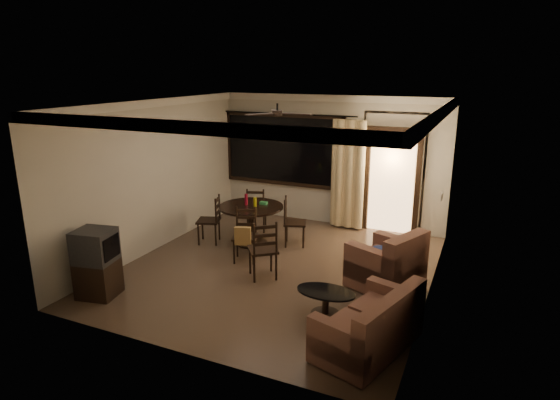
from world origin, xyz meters
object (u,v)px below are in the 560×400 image
at_px(dining_chair_west, 210,229).
at_px(coffee_table, 326,299).
at_px(dining_chair_east, 294,231).
at_px(sofa, 372,327).
at_px(dining_chair_south, 245,245).
at_px(dining_chair_north, 257,218).
at_px(tv_cabinet, 97,263).
at_px(side_chair, 263,260).
at_px(dining_table, 251,214).
at_px(armchair, 389,266).

height_order(dining_chair_west, coffee_table, dining_chair_west).
bearing_deg(dining_chair_east, sofa, -162.28).
xyz_separation_m(dining_chair_south, sofa, (2.72, -1.82, 0.01)).
xyz_separation_m(dining_chair_west, dining_chair_north, (0.52, 1.02, 0.00)).
height_order(tv_cabinet, side_chair, tv_cabinet).
xyz_separation_m(dining_table, coffee_table, (2.22, -2.04, -0.37)).
bearing_deg(dining_chair_west, dining_chair_south, 44.30).
xyz_separation_m(dining_chair_south, tv_cabinet, (-1.38, -2.08, 0.22)).
relative_size(dining_chair_west, tv_cabinet, 0.91).
height_order(dining_chair_east, dining_chair_south, same).
distance_m(dining_chair_west, dining_chair_south, 1.20).
xyz_separation_m(dining_chair_west, armchair, (3.63, -0.58, 0.10)).
relative_size(dining_chair_west, coffee_table, 1.14).
distance_m(tv_cabinet, coffee_table, 3.43).
relative_size(dining_chair_east, armchair, 0.78).
bearing_deg(tv_cabinet, dining_chair_west, 72.09).
bearing_deg(dining_table, sofa, -41.10).
bearing_deg(armchair, dining_chair_south, -157.54).
bearing_deg(side_chair, tv_cabinet, 0.58).
relative_size(dining_chair_east, sofa, 0.59).
xyz_separation_m(dining_table, dining_chair_north, (-0.27, 0.74, -0.33)).
bearing_deg(dining_chair_north, coffee_table, 112.11).
distance_m(dining_table, armchair, 2.98).
bearing_deg(tv_cabinet, sofa, -7.60).
height_order(dining_chair_south, armchair, armchair).
bearing_deg(dining_table, side_chair, -55.58).
bearing_deg(dining_table, dining_chair_south, -70.40).
xyz_separation_m(dining_table, armchair, (2.84, -0.87, -0.23)).
height_order(dining_chair_west, armchair, armchair).
distance_m(armchair, side_chair, 2.00).
bearing_deg(tv_cabinet, dining_chair_north, 65.91).
relative_size(dining_chair_south, armchair, 0.78).
xyz_separation_m(dining_chair_east, dining_chair_south, (-0.50, -1.09, 0.02)).
distance_m(dining_chair_south, tv_cabinet, 2.51).
distance_m(dining_chair_east, armchair, 2.36).
relative_size(dining_chair_west, dining_chair_north, 1.00).
height_order(dining_table, sofa, dining_table).
bearing_deg(side_chair, dining_table, -93.87).
height_order(armchair, coffee_table, armchair).
bearing_deg(side_chair, dining_chair_west, -69.40).
xyz_separation_m(dining_chair_east, side_chair, (0.10, -1.58, 0.02)).
height_order(dining_table, armchair, dining_table).
distance_m(dining_chair_east, dining_chair_north, 1.15).
bearing_deg(side_chair, dining_chair_east, -124.62).
distance_m(dining_table, coffee_table, 3.04).
bearing_deg(coffee_table, dining_chair_north, 131.81).
distance_m(dining_chair_east, coffee_table, 2.73).
xyz_separation_m(dining_chair_west, dining_chair_south, (1.08, -0.53, 0.02)).
relative_size(dining_chair_west, dining_chair_south, 1.00).
relative_size(dining_chair_west, dining_chair_east, 1.00).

